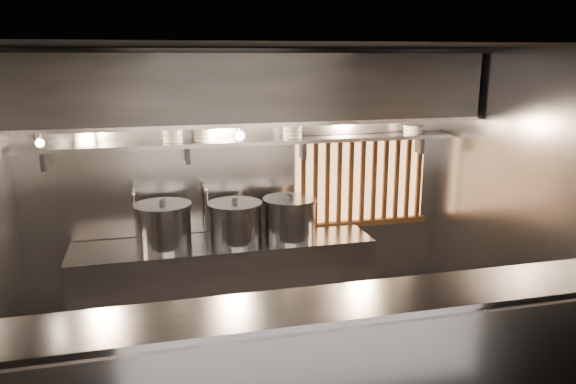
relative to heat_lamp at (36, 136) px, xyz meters
name	(u,v)px	position (x,y,z in m)	size (l,w,h in m)	color
floor	(279,378)	(1.90, -0.85, -2.07)	(4.50, 4.50, 0.00)	black
ceiling	(277,46)	(1.90, -0.85, 0.73)	(4.50, 4.50, 0.00)	black
wall_back	(246,184)	(1.90, 0.65, -0.67)	(4.50, 4.50, 0.00)	gray
wall_right	(519,206)	(4.15, -0.85, -0.67)	(3.00, 3.00, 0.00)	gray
serving_counter	(311,380)	(1.90, -1.81, -1.50)	(4.50, 0.56, 1.13)	#9D9DA2
cooking_bench	(225,283)	(1.60, 0.28, -1.62)	(3.00, 0.70, 0.90)	#9D9DA2
bowl_shelf	(248,142)	(1.90, 0.47, -0.19)	(4.40, 0.34, 0.04)	#9D9DA2
exhaust_hood	(251,88)	(1.90, 0.25, 0.36)	(4.40, 0.81, 0.65)	#2D2D30
wood_screen	(362,180)	(3.20, 0.60, -0.69)	(1.56, 0.09, 1.04)	#FFB672
faucet_left	(134,202)	(0.75, 0.52, -0.76)	(0.04, 0.30, 0.50)	silver
faucet_right	(205,198)	(1.45, 0.52, -0.76)	(0.04, 0.30, 0.50)	silver
heat_lamp	(36,136)	(0.00, 0.00, 0.00)	(0.25, 0.35, 0.20)	#9D9DA2
pendant_bulb	(240,136)	(1.80, 0.35, -0.11)	(0.09, 0.09, 0.19)	#2D2D30
stock_pot_left	(164,225)	(1.02, 0.28, -0.95)	(0.69, 0.69, 0.48)	#9D9DA2
stock_pot_mid	(290,218)	(2.28, 0.25, -0.96)	(0.63, 0.63, 0.46)	#9D9DA2
stock_pot_right	(235,222)	(1.72, 0.26, -0.96)	(0.69, 0.69, 0.45)	#9D9DA2
bowl_stack_0	(85,137)	(0.34, 0.47, -0.08)	(0.21, 0.21, 0.17)	silver
bowl_stack_1	(173,136)	(1.16, 0.47, -0.10)	(0.21, 0.21, 0.13)	silver
bowl_stack_2	(205,135)	(1.46, 0.47, -0.10)	(0.23, 0.23, 0.13)	silver
bowl_stack_3	(292,132)	(2.36, 0.47, -0.10)	(0.21, 0.21, 0.13)	silver
bowl_stack_4	(413,129)	(3.73, 0.47, -0.12)	(0.23, 0.23, 0.09)	silver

